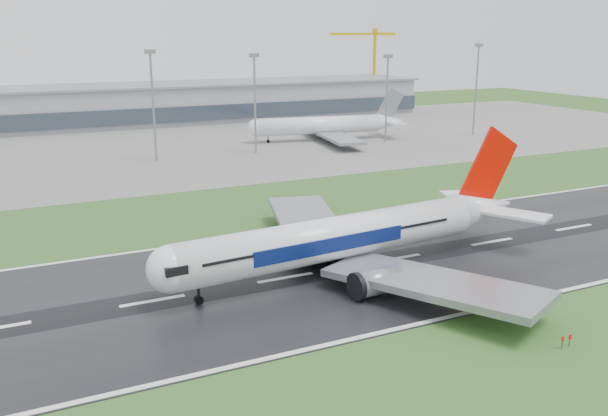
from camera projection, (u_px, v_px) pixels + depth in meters
ground at (397, 259)px, 104.47m from camera, size 520.00×520.00×0.00m
runway at (397, 259)px, 104.46m from camera, size 400.00×45.00×0.10m
apron at (188, 144)px, 213.21m from camera, size 400.00×130.00×0.08m
terminal at (148, 105)px, 263.45m from camera, size 240.00×36.00×15.00m
main_airliner at (358, 209)px, 97.08m from camera, size 71.32×68.46×19.51m
parked_airliner at (325, 116)px, 219.22m from camera, size 64.93×61.65×16.78m
tower_crane at (374, 67)px, 322.75m from camera, size 38.84×4.76×38.76m
floodmast_2 at (153, 109)px, 180.68m from camera, size 0.64×0.64×30.29m
floodmast_3 at (255, 106)px, 193.73m from camera, size 0.64×0.64×28.88m
floodmast_4 at (387, 101)px, 213.54m from camera, size 0.64×0.64×27.95m
floodmast_5 at (476, 92)px, 228.84m from camera, size 0.64×0.64×31.27m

